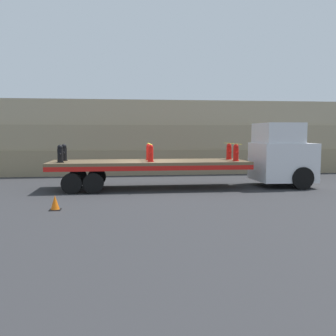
# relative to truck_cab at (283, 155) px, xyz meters

# --- Properties ---
(ground_plane) EXTENTS (120.00, 120.00, 0.00)m
(ground_plane) POSITION_rel_truck_cab_xyz_m (-6.46, 0.00, -1.50)
(ground_plane) COLOR #2D2D30
(rock_cliff) EXTENTS (60.00, 3.30, 4.58)m
(rock_cliff) POSITION_rel_truck_cab_xyz_m (-6.46, 7.03, 0.79)
(rock_cliff) COLOR gray
(rock_cliff) RESTS_ON ground_plane
(truck_cab) EXTENTS (2.58, 2.64, 3.04)m
(truck_cab) POSITION_rel_truck_cab_xyz_m (0.00, 0.00, 0.00)
(truck_cab) COLOR silver
(truck_cab) RESTS_ON ground_plane
(flatbed_trailer) EXTENTS (9.05, 2.63, 1.28)m
(flatbed_trailer) POSITION_rel_truck_cab_xyz_m (-7.09, 0.00, -0.46)
(flatbed_trailer) COLOR brown
(flatbed_trailer) RESTS_ON ground_plane
(fire_hydrant_black_near_0) EXTENTS (0.31, 0.55, 0.78)m
(fire_hydrant_black_near_0) POSITION_rel_truck_cab_xyz_m (-10.39, -0.56, 0.16)
(fire_hydrant_black_near_0) COLOR black
(fire_hydrant_black_near_0) RESTS_ON flatbed_trailer
(fire_hydrant_black_far_0) EXTENTS (0.31, 0.55, 0.78)m
(fire_hydrant_black_far_0) POSITION_rel_truck_cab_xyz_m (-10.39, 0.56, 0.16)
(fire_hydrant_black_far_0) COLOR black
(fire_hydrant_black_far_0) RESTS_ON flatbed_trailer
(fire_hydrant_red_near_1) EXTENTS (0.31, 0.55, 0.78)m
(fire_hydrant_red_near_1) POSITION_rel_truck_cab_xyz_m (-6.46, -0.56, 0.16)
(fire_hydrant_red_near_1) COLOR red
(fire_hydrant_red_near_1) RESTS_ON flatbed_trailer
(fire_hydrant_red_far_1) EXTENTS (0.31, 0.55, 0.78)m
(fire_hydrant_red_far_1) POSITION_rel_truck_cab_xyz_m (-6.46, 0.56, 0.16)
(fire_hydrant_red_far_1) COLOR red
(fire_hydrant_red_far_1) RESTS_ON flatbed_trailer
(fire_hydrant_red_near_2) EXTENTS (0.31, 0.55, 0.78)m
(fire_hydrant_red_near_2) POSITION_rel_truck_cab_xyz_m (-2.53, -0.56, 0.16)
(fire_hydrant_red_near_2) COLOR red
(fire_hydrant_red_near_2) RESTS_ON flatbed_trailer
(fire_hydrant_red_far_2) EXTENTS (0.31, 0.55, 0.78)m
(fire_hydrant_red_far_2) POSITION_rel_truck_cab_xyz_m (-2.53, 0.56, 0.16)
(fire_hydrant_red_far_2) COLOR red
(fire_hydrant_red_far_2) RESTS_ON flatbed_trailer
(cargo_strap_rear) EXTENTS (0.05, 2.74, 0.01)m
(cargo_strap_rear) POSITION_rel_truck_cab_xyz_m (-6.46, 0.00, 0.56)
(cargo_strap_rear) COLOR yellow
(cargo_strap_rear) RESTS_ON fire_hydrant_red_near_1
(cargo_strap_middle) EXTENTS (0.05, 2.74, 0.01)m
(cargo_strap_middle) POSITION_rel_truck_cab_xyz_m (-2.53, 0.00, 0.56)
(cargo_strap_middle) COLOR yellow
(cargo_strap_middle) RESTS_ON fire_hydrant_red_near_2
(traffic_cone) EXTENTS (0.37, 0.37, 0.50)m
(traffic_cone) POSITION_rel_truck_cab_xyz_m (-9.96, -4.56, -1.26)
(traffic_cone) COLOR black
(traffic_cone) RESTS_ON ground_plane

